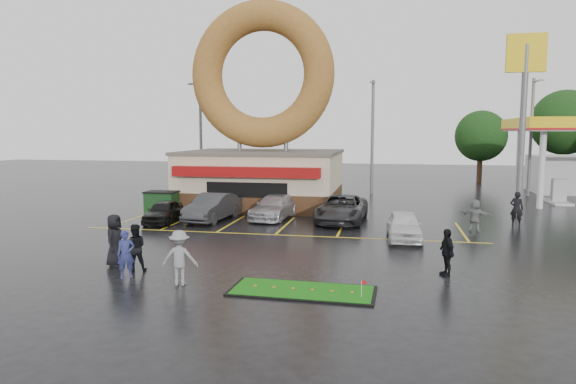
% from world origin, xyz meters
% --- Properties ---
extents(ground, '(120.00, 120.00, 0.00)m').
position_xyz_m(ground, '(0.00, 0.00, 0.00)').
color(ground, black).
rests_on(ground, ground).
extents(donut_shop, '(10.20, 8.70, 13.50)m').
position_xyz_m(donut_shop, '(-3.00, 12.97, 4.46)').
color(donut_shop, '#472B19').
rests_on(donut_shop, ground).
extents(shell_sign, '(2.20, 0.36, 10.60)m').
position_xyz_m(shell_sign, '(13.00, 12.00, 7.38)').
color(shell_sign, slate).
rests_on(shell_sign, ground).
extents(streetlight_left, '(0.40, 2.21, 9.00)m').
position_xyz_m(streetlight_left, '(-10.00, 19.92, 4.78)').
color(streetlight_left, slate).
rests_on(streetlight_left, ground).
extents(streetlight_mid, '(0.40, 2.21, 9.00)m').
position_xyz_m(streetlight_mid, '(4.00, 20.92, 4.78)').
color(streetlight_mid, slate).
rests_on(streetlight_mid, ground).
extents(streetlight_right, '(0.40, 2.21, 9.00)m').
position_xyz_m(streetlight_right, '(16.00, 21.92, 4.78)').
color(streetlight_right, slate).
rests_on(streetlight_right, ground).
extents(tree_far_c, '(6.30, 6.30, 9.00)m').
position_xyz_m(tree_far_c, '(22.00, 34.00, 5.84)').
color(tree_far_c, '#332114').
rests_on(tree_far_c, ground).
extents(tree_far_d, '(4.90, 4.90, 7.00)m').
position_xyz_m(tree_far_d, '(14.00, 32.00, 4.53)').
color(tree_far_d, '#332114').
rests_on(tree_far_d, ground).
extents(car_black, '(1.80, 3.75, 1.23)m').
position_xyz_m(car_black, '(-6.72, 5.43, 0.62)').
color(car_black, black).
rests_on(car_black, ground).
extents(car_dgrey, '(2.19, 4.79, 1.52)m').
position_xyz_m(car_dgrey, '(-4.32, 6.66, 0.76)').
color(car_dgrey, '#303032').
rests_on(car_dgrey, ground).
extents(car_silver, '(2.49, 4.84, 1.34)m').
position_xyz_m(car_silver, '(-1.05, 8.00, 0.67)').
color(car_silver, '#A6A7AC').
rests_on(car_silver, ground).
extents(car_grey, '(2.74, 5.47, 1.49)m').
position_xyz_m(car_grey, '(2.84, 7.59, 0.74)').
color(car_grey, '#29292C').
rests_on(car_grey, ground).
extents(car_white, '(1.71, 3.91, 1.31)m').
position_xyz_m(car_white, '(6.10, 3.50, 0.66)').
color(car_white, silver).
rests_on(car_white, ground).
extents(person_blue, '(0.71, 0.66, 1.64)m').
position_xyz_m(person_blue, '(-3.40, -4.73, 0.82)').
color(person_blue, navy).
rests_on(person_blue, ground).
extents(person_blackjkt, '(1.04, 0.96, 1.71)m').
position_xyz_m(person_blackjkt, '(-3.50, -3.92, 0.85)').
color(person_blackjkt, black).
rests_on(person_blackjkt, ground).
extents(person_hoodie, '(1.27, 0.88, 1.81)m').
position_xyz_m(person_hoodie, '(-1.26, -5.16, 0.90)').
color(person_hoodie, gray).
rests_on(person_hoodie, ground).
extents(person_bystander, '(0.68, 0.99, 1.95)m').
position_xyz_m(person_bystander, '(-4.57, -3.42, 0.98)').
color(person_bystander, black).
rests_on(person_bystander, ground).
extents(person_cameraman, '(0.69, 1.05, 1.65)m').
position_xyz_m(person_cameraman, '(7.39, -2.32, 0.83)').
color(person_cameraman, black).
rests_on(person_cameraman, ground).
extents(person_walker_near, '(1.57, 1.04, 1.63)m').
position_xyz_m(person_walker_near, '(9.64, 6.21, 0.81)').
color(person_walker_near, gray).
rests_on(person_walker_near, ground).
extents(person_walker_far, '(0.76, 0.61, 1.83)m').
position_xyz_m(person_walker_far, '(12.05, 8.26, 0.92)').
color(person_walker_far, black).
rests_on(person_walker_far, ground).
extents(dumpster, '(1.80, 1.21, 1.30)m').
position_xyz_m(dumpster, '(-8.15, 8.29, 0.65)').
color(dumpster, '#183F1B').
rests_on(dumpster, ground).
extents(putting_green, '(4.59, 2.09, 0.57)m').
position_xyz_m(putting_green, '(2.79, -5.11, 0.04)').
color(putting_green, black).
rests_on(putting_green, ground).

